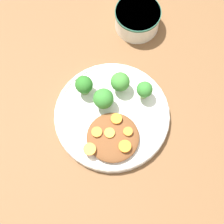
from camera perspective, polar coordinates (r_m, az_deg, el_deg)
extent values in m
plane|color=brown|center=(0.85, 0.00, -0.83)|extent=(4.00, 4.00, 0.00)
cylinder|color=silver|center=(0.84, 0.00, -0.61)|extent=(0.26, 0.26, 0.02)
torus|color=silver|center=(0.83, 0.00, -0.38)|extent=(0.26, 0.26, 0.01)
cylinder|color=white|center=(0.94, 3.89, 13.98)|extent=(0.11, 0.11, 0.06)
cylinder|color=#235B47|center=(0.92, 3.99, 14.92)|extent=(0.11, 0.11, 0.01)
cylinder|color=white|center=(0.93, 3.96, 14.66)|extent=(0.09, 0.09, 0.01)
ellipsoid|color=brown|center=(0.80, 0.14, -3.87)|extent=(0.11, 0.11, 0.02)
cylinder|color=#759E51|center=(0.85, 1.24, 3.94)|extent=(0.02, 0.02, 0.02)
sphere|color=#3D8433|center=(0.83, 1.27, 4.63)|extent=(0.04, 0.04, 0.04)
cylinder|color=#759E51|center=(0.85, -4.19, 3.51)|extent=(0.02, 0.02, 0.02)
sphere|color=#286B23|center=(0.82, -4.30, 4.18)|extent=(0.04, 0.04, 0.04)
cylinder|color=#7FA85B|center=(0.83, -1.28, 1.39)|extent=(0.02, 0.02, 0.02)
sphere|color=#337A2D|center=(0.81, -1.32, 2.06)|extent=(0.05, 0.05, 0.05)
cylinder|color=#7FA85B|center=(0.84, 4.86, 2.81)|extent=(0.02, 0.02, 0.03)
sphere|color=#337A2D|center=(0.82, 4.99, 3.46)|extent=(0.04, 0.04, 0.04)
cylinder|color=orange|center=(0.78, 1.98, -5.24)|extent=(0.03, 0.03, 0.01)
cylinder|color=orange|center=(0.78, -3.45, -5.67)|extent=(0.03, 0.03, 0.00)
cylinder|color=orange|center=(0.80, 0.67, -1.04)|extent=(0.02, 0.02, 0.01)
cylinder|color=orange|center=(0.79, -0.38, -3.20)|extent=(0.02, 0.02, 0.00)
cylinder|color=orange|center=(0.79, 2.44, -2.98)|extent=(0.02, 0.02, 0.00)
cylinder|color=orange|center=(0.79, -2.34, -3.06)|extent=(0.02, 0.02, 0.00)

